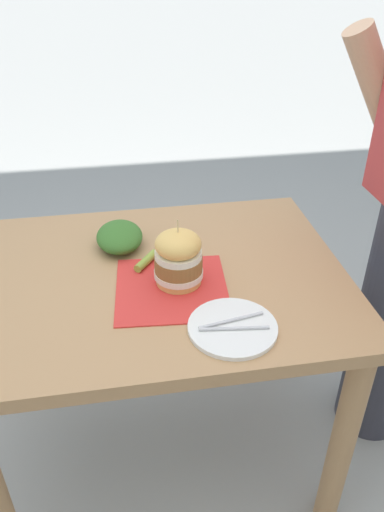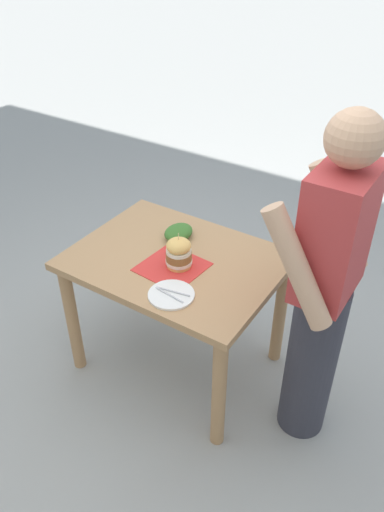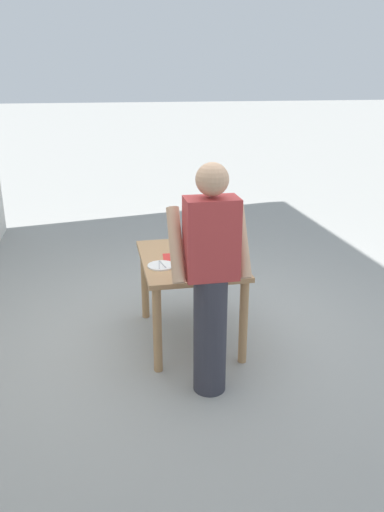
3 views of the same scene
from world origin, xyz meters
TOP-DOWN VIEW (x-y plane):
  - ground_plane at (0.00, 0.00)m, footprint 80.00×80.00m
  - patio_table at (0.00, 0.00)m, footprint 0.81×1.07m
  - serving_paper at (0.08, 0.03)m, footprint 0.32×0.32m
  - sandwich at (0.05, 0.05)m, footprint 0.13×0.13m
  - pickle_spear at (-0.05, -0.03)m, footprint 0.09×0.08m
  - side_plate_with_forks at (0.26, 0.16)m, footprint 0.22×0.22m
  - side_salad at (-0.17, -0.10)m, footprint 0.18×0.14m

SIDE VIEW (x-z plane):
  - ground_plane at x=0.00m, z-range 0.00..0.00m
  - patio_table at x=0.00m, z-range 0.25..1.01m
  - serving_paper at x=0.08m, z-range 0.76..0.76m
  - side_plate_with_forks at x=0.26m, z-range 0.76..0.78m
  - pickle_spear at x=-0.05m, z-range 0.76..0.79m
  - side_salad at x=-0.17m, z-range 0.76..0.83m
  - sandwich at x=0.05m, z-range 0.74..0.94m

